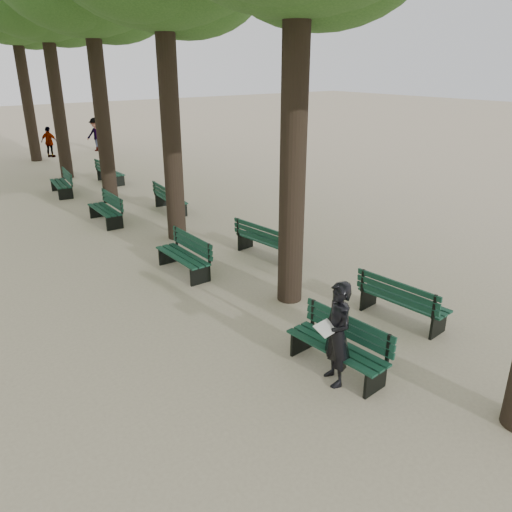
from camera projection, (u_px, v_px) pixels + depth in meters
ground at (342, 393)px, 7.69m from camera, size 120.00×120.00×0.00m
bench_left_0 at (336, 356)px, 8.17m from camera, size 0.71×1.84×0.92m
bench_left_1 at (183, 263)px, 11.97m from camera, size 0.57×1.80×0.92m
bench_left_2 at (106, 215)px, 15.67m from camera, size 0.63×1.82×0.92m
bench_left_3 at (62, 188)px, 19.00m from camera, size 0.79×1.86×0.92m
bench_right_0 at (402, 308)px, 9.77m from camera, size 0.74×1.85×0.92m
bench_right_1 at (265, 246)px, 13.01m from camera, size 0.76×1.85×0.92m
bench_right_2 at (171, 204)px, 16.90m from camera, size 0.77×1.85×0.92m
bench_right_3 at (111, 177)px, 20.87m from camera, size 0.61×1.81×0.92m
man_with_map at (337, 334)px, 7.68m from camera, size 0.72×0.77×1.73m
pedestrian_b at (96, 134)px, 28.08m from camera, size 0.99×1.18×1.84m
pedestrian_c at (49, 142)px, 26.27m from camera, size 0.87×0.90×1.60m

